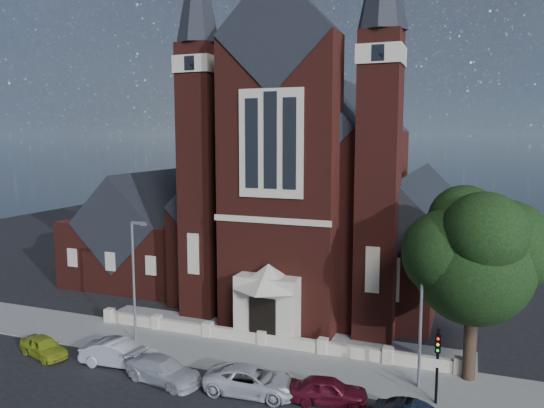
{
  "coord_description": "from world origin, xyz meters",
  "views": [
    {
      "loc": [
        12.25,
        -23.99,
        13.49
      ],
      "look_at": [
        -1.46,
        12.0,
        8.54
      ],
      "focal_mm": 35.0,
      "sensor_mm": 36.0,
      "label": 1
    }
  ],
  "objects": [
    {
      "name": "car_silver_b",
      "position": [
        -3.21,
        -0.19,
        0.68
      ],
      "size": [
        4.96,
        2.79,
        1.36
      ],
      "primitive_type": "imported",
      "rotation": [
        0.0,
        0.0,
        1.37
      ],
      "color": "#B7BABF",
      "rests_on": "ground"
    },
    {
      "name": "street_lamp_left",
      "position": [
        -7.91,
        4.0,
        4.6
      ],
      "size": [
        1.16,
        0.22,
        8.09
      ],
      "color": "gray",
      "rests_on": "ground"
    },
    {
      "name": "ground",
      "position": [
        0.0,
        15.0,
        0.0
      ],
      "size": [
        120.0,
        120.0,
        0.0
      ],
      "primitive_type": "plane",
      "color": "black",
      "rests_on": "ground"
    },
    {
      "name": "traffic_signal",
      "position": [
        11.0,
        2.43,
        2.58
      ],
      "size": [
        0.28,
        0.42,
        4.0
      ],
      "color": "black",
      "rests_on": "ground"
    },
    {
      "name": "car_dark_red",
      "position": [
        5.87,
        0.81,
        0.68
      ],
      "size": [
        4.2,
        2.34,
        1.35
      ],
      "primitive_type": "imported",
      "rotation": [
        0.0,
        0.0,
        1.77
      ],
      "color": "#530E1D",
      "rests_on": "ground"
    },
    {
      "name": "church",
      "position": [
        -0.0,
        22.94,
        8.19
      ],
      "size": [
        20.01,
        34.9,
        29.2
      ],
      "color": "#4B1A14",
      "rests_on": "ground"
    },
    {
      "name": "forecourt_paving",
      "position": [
        0.0,
        8.5,
        0.0
      ],
      "size": [
        26.0,
        3.0,
        0.14
      ],
      "primitive_type": "cube",
      "color": "slate",
      "rests_on": "ground"
    },
    {
      "name": "street_lamp_right",
      "position": [
        10.09,
        4.0,
        4.6
      ],
      "size": [
        1.16,
        0.22,
        8.09
      ],
      "color": "gray",
      "rests_on": "ground"
    },
    {
      "name": "parish_hall",
      "position": [
        -16.0,
        18.0,
        4.01
      ],
      "size": [
        12.0,
        12.2,
        10.24
      ],
      "color": "#4B1A14",
      "rests_on": "ground"
    },
    {
      "name": "car_silver_a",
      "position": [
        -6.82,
        0.72,
        0.75
      ],
      "size": [
        4.71,
        2.05,
        1.51
      ],
      "primitive_type": "imported",
      "rotation": [
        0.0,
        0.0,
        1.67
      ],
      "color": "#A6AAAE",
      "rests_on": "ground"
    },
    {
      "name": "car_white_suv",
      "position": [
        1.87,
        0.37,
        0.71
      ],
      "size": [
        5.25,
        2.71,
        1.42
      ],
      "primitive_type": "imported",
      "rotation": [
        0.0,
        0.0,
        1.64
      ],
      "color": "silver",
      "rests_on": "ground"
    },
    {
      "name": "pavement_strip",
      "position": [
        0.0,
        4.5,
        0.0
      ],
      "size": [
        60.0,
        5.0,
        0.12
      ],
      "primitive_type": "cube",
      "color": "slate",
      "rests_on": "ground"
    },
    {
      "name": "street_tree",
      "position": [
        12.6,
        5.71,
        6.96
      ],
      "size": [
        6.4,
        6.6,
        10.7
      ],
      "color": "black",
      "rests_on": "ground"
    },
    {
      "name": "car_lime_van",
      "position": [
        -11.98,
        0.13,
        0.63
      ],
      "size": [
        3.98,
        2.53,
        1.26
      ],
      "primitive_type": "imported",
      "rotation": [
        0.0,
        0.0,
        1.27
      ],
      "color": "#9CA921",
      "rests_on": "ground"
    },
    {
      "name": "forecourt_wall",
      "position": [
        0.0,
        6.5,
        0.0
      ],
      "size": [
        24.0,
        0.4,
        0.9
      ],
      "primitive_type": "cube",
      "color": "beige",
      "rests_on": "ground"
    }
  ]
}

